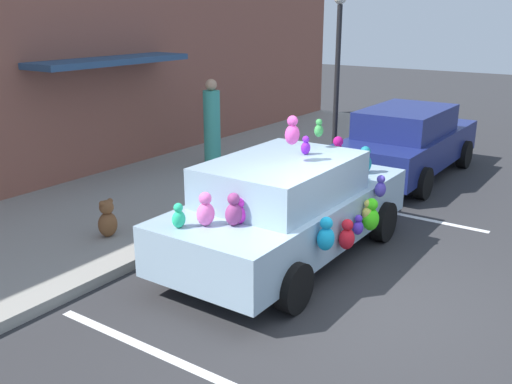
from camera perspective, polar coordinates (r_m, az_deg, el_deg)
The scene contains 9 objects.
ground_plane at distance 7.42m, azimuth 9.77°, elevation -10.94°, with size 60.00×60.00×0.00m, color #2D2D30.
sidewalk at distance 10.29m, azimuth -16.26°, elevation -2.65°, with size 24.00×4.00×0.15m, color gray.
parking_stripe_front at distance 10.75m, azimuth 12.95°, elevation -1.92°, with size 0.12×3.60×0.01m, color silver.
parking_stripe_rear at distance 6.31m, azimuth -7.95°, elevation -16.39°, with size 0.12×3.60×0.01m, color silver.
plush_covered_car at distance 8.31m, azimuth 3.25°, elevation -1.46°, with size 4.46×2.16×2.18m.
parked_sedan_behind at distance 12.98m, azimuth 14.87°, elevation 4.91°, with size 4.59×1.94×1.54m.
teddy_bear_on_sidewalk at distance 9.16m, azimuth -14.61°, elevation -2.66°, with size 0.32×0.26×0.61m.
street_lamp_post at distance 13.70m, azimuth 8.17°, elevation 13.10°, with size 0.28×0.28×3.79m.
pedestrian_near_shopfront at distance 13.02m, azimuth -4.42°, elevation 6.66°, with size 0.38×0.38×1.94m.
Camera 1 is at (-5.98, -2.63, 3.51)m, focal length 40.08 mm.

